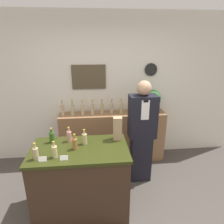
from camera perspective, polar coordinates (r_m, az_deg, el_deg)
name	(u,v)px	position (r m, az deg, el deg)	size (l,w,h in m)	color
back_wall	(104,89)	(3.75, -2.33, 6.60)	(5.20, 0.09, 2.70)	silver
back_shelf	(113,137)	(3.84, 0.18, -7.07)	(1.94, 0.36, 0.95)	#8E6642
display_counter	(81,180)	(2.81, -8.76, -18.59)	(1.22, 0.70, 0.94)	#382619
shopkeeper	(142,133)	(3.19, 8.48, -5.98)	(0.42, 0.26, 1.66)	black
potted_plant	(152,100)	(3.73, 11.34, 3.51)	(0.33, 0.33, 0.42)	#9E998E
paper_bag	(118,128)	(2.67, 1.60, -4.71)	(0.13, 0.11, 0.32)	tan
price_card_left	(43,159)	(2.39, -19.23, -12.58)	(0.09, 0.02, 0.06)	white
price_card_right	(64,158)	(2.34, -13.56, -12.63)	(0.09, 0.02, 0.06)	white
counter_bottle_0	(36,153)	(2.43, -20.97, -10.95)	(0.06, 0.06, 0.20)	tan
counter_bottle_1	(52,137)	(2.74, -16.82, -6.85)	(0.06, 0.06, 0.20)	#2F591E
counter_bottle_2	(54,151)	(2.40, -16.12, -10.76)	(0.06, 0.06, 0.20)	tan
counter_bottle_3	(69,136)	(2.71, -12.14, -6.73)	(0.06, 0.06, 0.20)	tan
counter_bottle_4	(75,143)	(2.51, -10.59, -8.84)	(0.06, 0.06, 0.20)	#986436
counter_bottle_5	(85,139)	(2.61, -7.86, -7.52)	(0.06, 0.06, 0.20)	tan
shelf_bottle_0	(63,110)	(3.62, -13.95, 0.57)	(0.06, 0.06, 0.28)	tan
shelf_bottle_1	(73,109)	(3.61, -11.19, 0.72)	(0.06, 0.06, 0.28)	tan
shelf_bottle_2	(83,109)	(3.59, -8.42, 0.77)	(0.06, 0.06, 0.28)	tan
shelf_bottle_3	(92,109)	(3.58, -5.63, 0.86)	(0.06, 0.06, 0.28)	tan
shelf_bottle_4	(102,108)	(3.60, -2.86, 1.04)	(0.06, 0.06, 0.28)	tan
shelf_bottle_5	(112,108)	(3.60, -0.07, 1.07)	(0.06, 0.06, 0.28)	tan
shelf_bottle_6	(121,108)	(3.63, 2.65, 1.21)	(0.06, 0.06, 0.28)	tan
shelf_bottle_7	(131,108)	(3.65, 5.41, 1.21)	(0.06, 0.06, 0.28)	tan
shelf_bottle_8	(140,107)	(3.71, 7.99, 1.41)	(0.06, 0.06, 0.28)	tan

